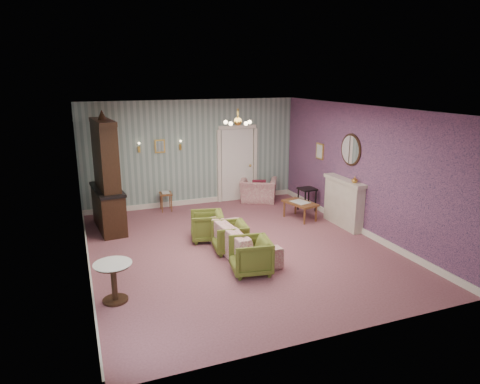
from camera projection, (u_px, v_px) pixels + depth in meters
name	position (u px, v px, depth m)	size (l,w,h in m)	color
floor	(238.00, 248.00, 9.20)	(7.00, 7.00, 0.00)	#8D525D
ceiling	(238.00, 109.00, 8.45)	(7.00, 7.00, 0.00)	white
wall_back	(193.00, 153.00, 11.98)	(6.00, 6.00, 0.00)	slate
wall_front	(334.00, 240.00, 5.67)	(6.00, 6.00, 0.00)	slate
wall_left	(81.00, 195.00, 7.78)	(7.00, 7.00, 0.00)	slate
wall_right	(361.00, 170.00, 9.87)	(7.00, 7.00, 0.00)	slate
wall_right_floral	(361.00, 170.00, 9.87)	(7.00, 7.00, 0.00)	#B35984
door	(237.00, 163.00, 12.49)	(1.12, 0.12, 2.16)	white
olive_chair_a	(250.00, 254.00, 7.96)	(0.70, 0.66, 0.72)	#5E6623
olive_chair_b	(230.00, 236.00, 8.93)	(0.66, 0.62, 0.68)	#5E6623
olive_chair_c	(207.00, 225.00, 9.56)	(0.68, 0.64, 0.70)	#5E6623
sofa_chintz	(242.00, 235.00, 8.82)	(2.06, 0.60, 0.80)	#9E4057
wingback_chair	(258.00, 186.00, 12.48)	(1.01, 0.66, 0.88)	#9E4057
dresser	(106.00, 173.00, 10.00)	(0.57, 1.64, 2.73)	black
fireplace	(344.00, 203.00, 10.41)	(0.30, 1.40, 1.16)	beige
mantel_vase	(355.00, 180.00, 9.87)	(0.15, 0.15, 0.15)	gold
oval_mirror	(351.00, 150.00, 10.11)	(0.04, 0.76, 0.84)	white
framed_print	(320.00, 151.00, 11.40)	(0.04, 0.34, 0.42)	gold
coffee_table	(300.00, 210.00, 10.98)	(0.49, 0.88, 0.45)	brown
side_table_black	(307.00, 199.00, 11.64)	(0.42, 0.42, 0.63)	black
pedestal_table	(114.00, 282.00, 6.94)	(0.61, 0.61, 0.67)	black
nesting_table	(166.00, 201.00, 11.67)	(0.32, 0.41, 0.53)	brown
gilt_mirror_back	(160.00, 146.00, 11.56)	(0.28, 0.06, 0.36)	gold
sconce_left	(139.00, 148.00, 11.35)	(0.16, 0.12, 0.30)	gold
sconce_right	(180.00, 145.00, 11.74)	(0.16, 0.12, 0.30)	gold
chandelier	(238.00, 123.00, 8.52)	(0.56, 0.56, 0.36)	gold
burgundy_cushion	(259.00, 187.00, 12.32)	(0.38, 0.10, 0.38)	maroon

